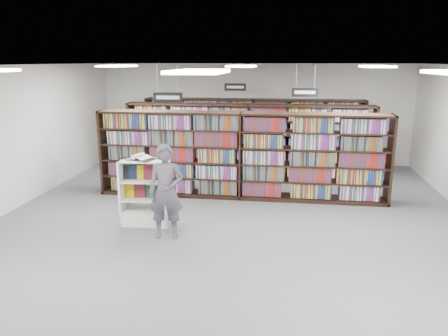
# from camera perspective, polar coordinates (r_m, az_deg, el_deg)

# --- Properties ---
(floor) EXTENTS (12.00, 12.00, 0.00)m
(floor) POSITION_cam_1_polar(r_m,az_deg,el_deg) (8.97, 0.80, -7.64)
(floor) COLOR #4A4A4E
(floor) RESTS_ON ground
(ceiling) EXTENTS (10.00, 12.00, 0.10)m
(ceiling) POSITION_cam_1_polar(r_m,az_deg,el_deg) (8.35, 0.88, 13.25)
(ceiling) COLOR silver
(ceiling) RESTS_ON wall_back
(wall_back) EXTENTS (10.00, 0.10, 3.20)m
(wall_back) POSITION_cam_1_polar(r_m,az_deg,el_deg) (14.42, 3.91, 7.11)
(wall_back) COLOR silver
(wall_back) RESTS_ON ground
(bookshelf_row_near) EXTENTS (7.00, 0.60, 2.10)m
(bookshelf_row_near) POSITION_cam_1_polar(r_m,az_deg,el_deg) (10.57, 2.21, 1.63)
(bookshelf_row_near) COLOR black
(bookshelf_row_near) RESTS_ON floor
(bookshelf_row_mid) EXTENTS (7.00, 0.60, 2.10)m
(bookshelf_row_mid) POSITION_cam_1_polar(r_m,az_deg,el_deg) (12.53, 3.17, 3.55)
(bookshelf_row_mid) COLOR black
(bookshelf_row_mid) RESTS_ON floor
(bookshelf_row_far) EXTENTS (7.00, 0.60, 2.10)m
(bookshelf_row_far) POSITION_cam_1_polar(r_m,az_deg,el_deg) (14.20, 3.78, 4.77)
(bookshelf_row_far) COLOR black
(bookshelf_row_far) RESTS_ON floor
(aisle_sign_left) EXTENTS (0.65, 0.02, 0.80)m
(aisle_sign_left) POSITION_cam_1_polar(r_m,az_deg,el_deg) (9.65, -7.35, 9.25)
(aisle_sign_left) COLOR #B2B2B7
(aisle_sign_left) RESTS_ON ceiling
(aisle_sign_right) EXTENTS (0.65, 0.02, 0.80)m
(aisle_sign_right) POSITION_cam_1_polar(r_m,az_deg,el_deg) (11.31, 10.52, 9.80)
(aisle_sign_right) COLOR #B2B2B7
(aisle_sign_right) RESTS_ON ceiling
(aisle_sign_center) EXTENTS (0.65, 0.02, 0.80)m
(aisle_sign_center) POSITION_cam_1_polar(r_m,az_deg,el_deg) (13.39, 1.47, 10.62)
(aisle_sign_center) COLOR #B2B2B7
(aisle_sign_center) RESTS_ON ceiling
(troffer_front_center) EXTENTS (0.60, 1.20, 0.04)m
(troffer_front_center) POSITION_cam_1_polar(r_m,az_deg,el_deg) (5.39, -3.27, 12.46)
(troffer_front_center) COLOR white
(troffer_front_center) RESTS_ON ceiling
(troffer_back_left) EXTENTS (0.60, 1.20, 0.04)m
(troffer_back_left) POSITION_cam_1_polar(r_m,az_deg,el_deg) (11.05, -13.75, 12.81)
(troffer_back_left) COLOR white
(troffer_back_left) RESTS_ON ceiling
(troffer_back_center) EXTENTS (0.60, 1.20, 0.04)m
(troffer_back_center) POSITION_cam_1_polar(r_m,az_deg,el_deg) (10.33, 2.32, 13.14)
(troffer_back_center) COLOR white
(troffer_back_center) RESTS_ON ceiling
(troffer_back_right) EXTENTS (0.60, 1.20, 0.04)m
(troffer_back_right) POSITION_cam_1_polar(r_m,az_deg,el_deg) (10.46, 19.31, 12.41)
(troffer_back_right) COLOR white
(troffer_back_right) RESTS_ON ceiling
(endcap_display) EXTENTS (1.00, 0.54, 1.36)m
(endcap_display) POSITION_cam_1_polar(r_m,az_deg,el_deg) (9.14, -10.15, -4.33)
(endcap_display) COLOR white
(endcap_display) RESTS_ON floor
(open_book) EXTENTS (0.73, 0.57, 0.13)m
(open_book) POSITION_cam_1_polar(r_m,az_deg,el_deg) (8.93, -11.10, 1.35)
(open_book) COLOR black
(open_book) RESTS_ON endcap_display
(shopper) EXTENTS (0.71, 0.52, 1.80)m
(shopper) POSITION_cam_1_polar(r_m,az_deg,el_deg) (8.24, -7.58, -3.11)
(shopper) COLOR #544D59
(shopper) RESTS_ON floor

